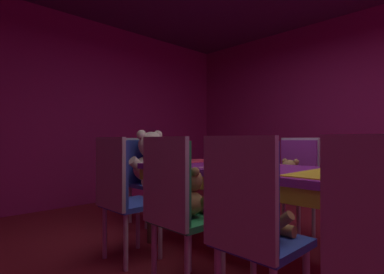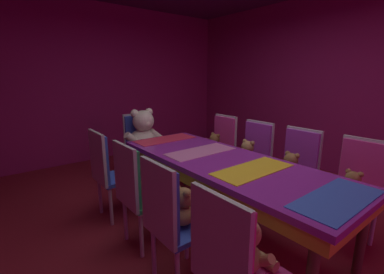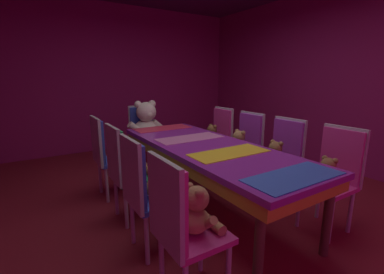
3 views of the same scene
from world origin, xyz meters
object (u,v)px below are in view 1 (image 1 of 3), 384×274
Objects in this scene: chair_left_1 at (247,216)px; teddy_right_3 at (240,173)px; teddy_left_1 at (264,213)px; chair_right_2 at (296,176)px; king_teddy_bear at (152,161)px; chair_right_1 at (359,181)px; chair_right_3 at (248,171)px; teddy_right_2 at (289,177)px; banquet_table at (280,181)px; chair_left_2 at (174,198)px; throne_chair at (144,171)px; teddy_right_1 at (354,184)px; teddy_left_2 at (191,195)px; chair_left_3 at (119,187)px.

teddy_right_3 is at bearing 37.60° from chair_left_1.
teddy_left_1 is 1.65m from chair_right_2.
king_teddy_bear is (-0.83, 1.34, 0.12)m from chair_right_2.
chair_right_1 and chair_right_3 have the same top height.
chair_right_2 reaches higher than teddy_right_2.
chair_right_2 is 1.00× the size of chair_right_3.
chair_right_2 is 1.51× the size of king_teddy_bear.
chair_left_1 is at bearing -23.86° from king_teddy_bear.
chair_left_2 is (-0.83, 0.27, -0.06)m from banquet_table.
throne_chair is (-0.71, 0.89, 0.01)m from teddy_right_3.
king_teddy_bear reaches higher than chair_right_3.
teddy_right_1 is (1.40, 0.01, -0.00)m from teddy_left_1.
teddy_left_1 is 1.55m from chair_right_1.
teddy_left_2 is at bearing 0.46° from chair_right_2.
teddy_left_2 reaches higher than teddy_right_3.
chair_right_3 reaches higher than teddy_left_2.
banquet_table is 0.73m from teddy_left_2.
chair_left_2 is at bearing -180.00° from teddy_left_2.
chair_right_3 is (0.03, 0.62, 0.00)m from chair_right_2.
chair_left_2 and throne_chair have the same top height.
teddy_left_1 is 0.32× the size of chair_left_2.
chair_left_1 is 1.55m from teddy_right_1.
chair_right_3 is at bearing -92.48° from chair_right_2.
teddy_left_2 is at bearing 158.02° from banquet_table.
chair_right_3 reaches higher than teddy_left_1.
king_teddy_bear is (0.85, 1.93, 0.12)m from chair_left_1.
chair_left_3 is 1.10m from king_teddy_bear.
chair_left_3 is 1.00× the size of chair_right_1.
chair_left_3 is at bearing -22.77° from teddy_right_2.
teddy_left_1 is 0.32× the size of chair_left_3.
banquet_table is 2.54× the size of chair_right_3.
king_teddy_bear reaches higher than teddy_left_1.
teddy_left_1 is 1.51m from teddy_right_2.
chair_right_2 is at bearing 0.42° from chair_left_2.
teddy_left_1 is at bearing 40.32° from teddy_right_3.
teddy_right_3 is at bearing 38.68° from throne_chair.
chair_right_1 is at bearing 0.25° from chair_left_1.
chair_left_2 is at bearing 87.26° from chair_left_1.
chair_left_3 is (-0.16, 0.65, -0.00)m from teddy_left_2.
king_teddy_bear reaches higher than teddy_right_2.
teddy_left_2 is 0.35× the size of chair_right_2.
chair_left_3 is 1.00× the size of chair_right_3.
chair_left_1 is 1.00× the size of throne_chair.
teddy_left_1 is 2.06m from king_teddy_bear.
chair_right_2 is (1.68, 0.59, 0.00)m from chair_left_1.
chair_left_3 is (-0.84, 0.92, -0.06)m from banquet_table.
teddy_left_2 is at bearing 87.04° from teddy_left_1.
teddy_left_1 is 0.58m from teddy_left_2.
banquet_table is at bearing 19.51° from chair_left_1.
king_teddy_bear is at bearing -58.24° from chair_right_2.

